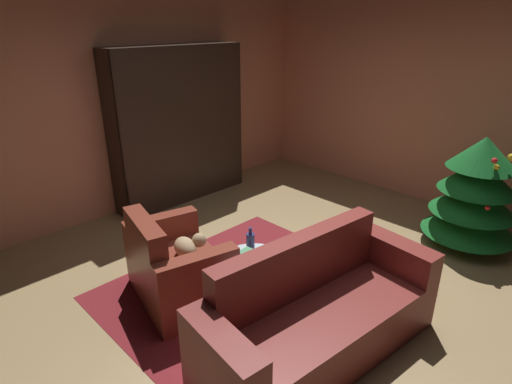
# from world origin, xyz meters

# --- Properties ---
(ground_plane) EXTENTS (6.83, 6.83, 0.00)m
(ground_plane) POSITION_xyz_m (0.00, 0.00, 0.00)
(ground_plane) COLOR #92774E
(wall_back) EXTENTS (5.48, 0.06, 2.70)m
(wall_back) POSITION_xyz_m (0.00, 2.88, 1.35)
(wall_back) COLOR #D37E5C
(wall_back) RESTS_ON ground
(wall_left) EXTENTS (0.06, 5.81, 2.70)m
(wall_left) POSITION_xyz_m (-2.71, 0.00, 1.35)
(wall_left) COLOR #D37E5C
(wall_left) RESTS_ON ground
(area_rug) EXTENTS (2.38, 2.42, 0.01)m
(area_rug) POSITION_xyz_m (-0.06, -0.44, 0.00)
(area_rug) COLOR maroon
(area_rug) RESTS_ON ground
(bookshelf_unit) EXTENTS (0.39, 1.94, 2.09)m
(bookshelf_unit) POSITION_xyz_m (-2.44, 0.63, 1.02)
(bookshelf_unit) COLOR black
(bookshelf_unit) RESTS_ON ground
(armchair_red) EXTENTS (1.14, 0.93, 0.86)m
(armchair_red) POSITION_xyz_m (-0.57, -0.94, 0.30)
(armchair_red) COLOR maroon
(armchair_red) RESTS_ON ground
(couch_red) EXTENTS (0.94, 2.05, 0.90)m
(couch_red) POSITION_xyz_m (0.74, -0.59, 0.31)
(couch_red) COLOR maroon
(couch_red) RESTS_ON ground
(coffee_table) EXTENTS (0.65, 0.65, 0.44)m
(coffee_table) POSITION_xyz_m (-0.00, -0.52, 0.40)
(coffee_table) COLOR black
(coffee_table) RESTS_ON ground
(book_stack_on_table) EXTENTS (0.23, 0.18, 0.09)m
(book_stack_on_table) POSITION_xyz_m (-0.01, -0.55, 0.49)
(book_stack_on_table) COLOR red
(book_stack_on_table) RESTS_ON coffee_table
(bottle_on_table) EXTENTS (0.08, 0.08, 0.24)m
(bottle_on_table) POSITION_xyz_m (-0.15, -0.42, 0.54)
(bottle_on_table) COLOR navy
(bottle_on_table) RESTS_ON coffee_table
(decorated_tree) EXTENTS (0.99, 0.99, 1.27)m
(decorated_tree) POSITION_xyz_m (0.94, 1.95, 0.64)
(decorated_tree) COLOR brown
(decorated_tree) RESTS_ON ground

